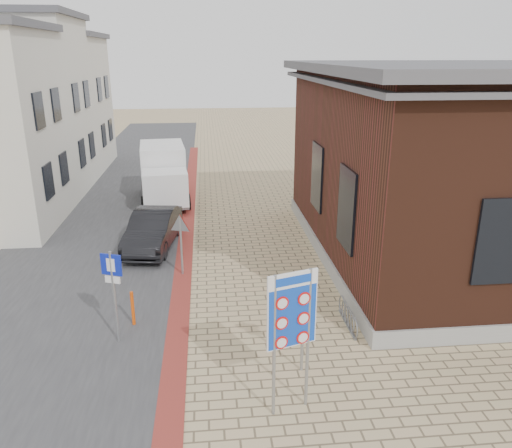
{
  "coord_description": "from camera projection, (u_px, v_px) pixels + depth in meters",
  "views": [
    {
      "loc": [
        -1.08,
        -9.59,
        7.11
      ],
      "look_at": [
        0.36,
        4.62,
        2.2
      ],
      "focal_mm": 35.0,
      "sensor_mm": 36.0,
      "label": 1
    }
  ],
  "objects": [
    {
      "name": "ground",
      "position": [
        261.0,
        380.0,
        11.44
      ],
      "size": [
        120.0,
        120.0,
        0.0
      ],
      "primitive_type": "plane",
      "color": "tan",
      "rests_on": "ground"
    },
    {
      "name": "road_strip",
      "position": [
        119.0,
        202.0,
        25.03
      ],
      "size": [
        7.0,
        60.0,
        0.02
      ],
      "primitive_type": "cube",
      "color": "#38383A",
      "rests_on": "ground"
    },
    {
      "name": "curb_strip",
      "position": [
        186.0,
        234.0,
        20.65
      ],
      "size": [
        0.6,
        40.0,
        0.02
      ],
      "primitive_type": "cube",
      "color": "maroon",
      "rests_on": "ground"
    },
    {
      "name": "brick_building",
      "position": [
        490.0,
        160.0,
        17.75
      ],
      "size": [
        13.0,
        13.0,
        6.8
      ],
      "color": "gray",
      "rests_on": "ground"
    },
    {
      "name": "townhouse_mid",
      "position": [
        13.0,
        105.0,
        25.85
      ],
      "size": [
        7.4,
        6.4,
        9.1
      ],
      "color": "beige",
      "rests_on": "ground"
    },
    {
      "name": "townhouse_far",
      "position": [
        48.0,
        102.0,
        31.62
      ],
      "size": [
        7.4,
        6.4,
        8.3
      ],
      "color": "beige",
      "rests_on": "ground"
    },
    {
      "name": "bike_rack",
      "position": [
        348.0,
        316.0,
        13.68
      ],
      "size": [
        0.08,
        1.8,
        0.6
      ],
      "color": "slate",
      "rests_on": "ground"
    },
    {
      "name": "sedan",
      "position": [
        153.0,
        230.0,
        19.06
      ],
      "size": [
        2.08,
        4.48,
        1.42
      ],
      "primitive_type": "imported",
      "rotation": [
        0.0,
        0.0,
        -0.14
      ],
      "color": "black",
      "rests_on": "ground"
    },
    {
      "name": "box_truck",
      "position": [
        164.0,
        173.0,
        24.83
      ],
      "size": [
        2.67,
        5.47,
        2.76
      ],
      "rotation": [
        0.0,
        0.0,
        0.1
      ],
      "color": "slate",
      "rests_on": "ground"
    },
    {
      "name": "border_sign",
      "position": [
        292.0,
        313.0,
        9.78
      ],
      "size": [
        1.04,
        0.37,
        3.16
      ],
      "rotation": [
        0.0,
        0.0,
        0.31
      ],
      "color": "gray",
      "rests_on": "ground"
    },
    {
      "name": "essen_sign",
      "position": [
        303.0,
        320.0,
        11.38
      ],
      "size": [
        0.56,
        0.08,
        2.05
      ],
      "rotation": [
        0.0,
        0.0,
        -0.07
      ],
      "color": "gray",
      "rests_on": "ground"
    },
    {
      "name": "parking_sign",
      "position": [
        113.0,
        281.0,
        12.43
      ],
      "size": [
        0.53,
        0.24,
        2.52
      ],
      "rotation": [
        0.0,
        0.0,
        -0.37
      ],
      "color": "gray",
      "rests_on": "ground"
    },
    {
      "name": "yield_sign",
      "position": [
        180.0,
        231.0,
        16.38
      ],
      "size": [
        0.72,
        0.29,
        2.09
      ],
      "rotation": [
        0.0,
        0.0,
        -0.32
      ],
      "color": "gray",
      "rests_on": "ground"
    },
    {
      "name": "bollard",
      "position": [
        133.0,
        309.0,
        13.6
      ],
      "size": [
        0.11,
        0.11,
        1.01
      ],
      "primitive_type": "cylinder",
      "rotation": [
        0.0,
        0.0,
        -0.3
      ],
      "color": "#DD4B0B",
      "rests_on": "ground"
    }
  ]
}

